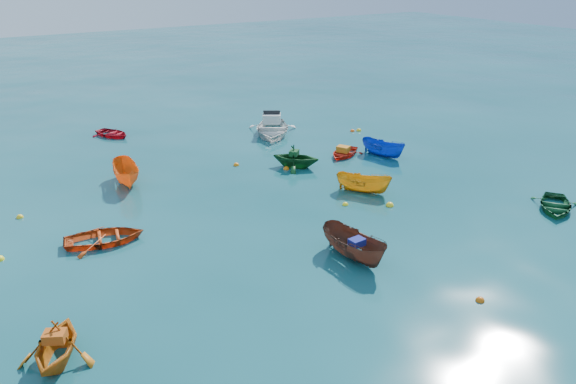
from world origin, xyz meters
TOP-DOWN VIEW (x-y plane):
  - ground at (0.00, 0.00)m, footprint 160.00×160.00m
  - sampan_brown_mid at (-0.92, -1.48)m, footprint 1.55×3.51m
  - dinghy_orange_w at (-12.30, -1.72)m, footprint 3.26×3.42m
  - sampan_yellow_mid at (3.81, 3.77)m, footprint 2.63×2.98m
  - dinghy_green_e at (10.26, -2.81)m, footprint 3.70×3.52m
  - dinghy_red_nw at (-9.04, 5.19)m, footprint 3.69×2.97m
  - sampan_orange_n at (-6.17, 11.37)m, footprint 1.81×3.57m
  - dinghy_green_n at (2.86, 8.76)m, footprint 3.52×3.55m
  - dinghy_red_ne at (6.46, 8.93)m, footprint 3.17×2.87m
  - sampan_blue_far at (8.45, 7.63)m, footprint 1.93×3.15m
  - dinghy_red_far at (-4.42, 20.47)m, footprint 2.91×3.29m
  - motorboat_white at (4.98, 15.10)m, footprint 5.36×5.79m
  - tarp_blue_a at (-0.91, -1.63)m, footprint 0.63×0.50m
  - tarp_orange_a at (-12.27, -1.68)m, footprint 0.78×0.72m
  - tarp_green_b at (2.79, 8.83)m, footprint 0.77×0.76m
  - tarp_orange_b at (6.37, 8.88)m, footprint 0.83×0.90m
  - buoy_ye_a at (2.02, 2.93)m, footprint 0.29×0.29m
  - buoy_or_b at (1.00, -6.24)m, footprint 0.32×0.32m
  - buoy_or_c at (0.06, 10.82)m, footprint 0.34×0.34m
  - buoy_ye_c at (3.80, 1.69)m, footprint 0.39×0.39m
  - buoy_or_d at (10.12, 12.76)m, footprint 0.30×0.30m
  - buoy_ye_d at (-11.76, 9.78)m, footprint 0.32×0.32m
  - buoy_or_e at (2.20, 8.73)m, footprint 0.35×0.35m
  - buoy_ye_e at (10.56, 12.61)m, footprint 0.35×0.35m

SIDE VIEW (x-z plane):
  - ground at x=0.00m, z-range 0.00..0.00m
  - sampan_brown_mid at x=-0.92m, z-range -0.66..0.66m
  - dinghy_orange_w at x=-12.30m, z-range -0.70..0.70m
  - sampan_yellow_mid at x=3.81m, z-range -0.56..0.56m
  - dinghy_green_e at x=10.26m, z-range -0.31..0.31m
  - dinghy_red_nw at x=-9.04m, z-range -0.34..0.34m
  - sampan_orange_n at x=-6.17m, z-range -0.66..0.66m
  - dinghy_green_n at x=2.86m, z-range -0.71..0.71m
  - dinghy_red_ne at x=6.46m, z-range -0.27..0.27m
  - sampan_blue_far at x=8.45m, z-range -0.57..0.57m
  - dinghy_red_far at x=-4.42m, z-range -0.28..0.28m
  - motorboat_white at x=4.98m, z-range -0.79..0.79m
  - buoy_ye_a at x=2.02m, z-range -0.15..0.15m
  - buoy_or_b at x=1.00m, z-range -0.16..0.16m
  - buoy_or_c at x=0.06m, z-range -0.17..0.17m
  - buoy_ye_c at x=3.80m, z-range -0.19..0.19m
  - buoy_or_d at x=10.12m, z-range -0.15..0.15m
  - buoy_ye_d at x=-11.76m, z-range -0.16..0.16m
  - buoy_or_e at x=2.20m, z-range -0.17..0.17m
  - buoy_ye_e at x=10.56m, z-range -0.18..0.18m
  - tarp_orange_b at x=6.37m, z-range 0.27..0.62m
  - tarp_blue_a at x=-0.91m, z-range 0.66..0.95m
  - tarp_orange_a at x=-12.27m, z-range 0.70..1.01m
  - tarp_green_b at x=2.79m, z-range 0.71..1.01m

